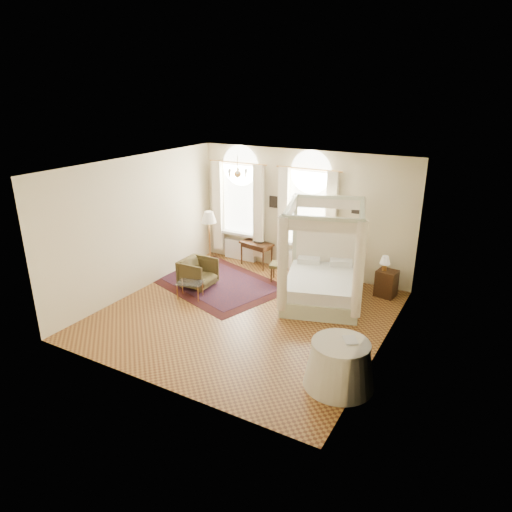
# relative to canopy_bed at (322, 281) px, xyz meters

# --- Properties ---
(ground) EXTENTS (6.00, 6.00, 0.00)m
(ground) POSITION_rel_canopy_bed_xyz_m (-1.23, -1.43, -0.53)
(ground) COLOR olive
(ground) RESTS_ON ground
(room_walls) EXTENTS (6.00, 6.00, 6.00)m
(room_walls) POSITION_rel_canopy_bed_xyz_m (-1.23, -1.43, 1.45)
(room_walls) COLOR beige
(room_walls) RESTS_ON ground
(window_left) EXTENTS (1.62, 0.27, 3.29)m
(window_left) POSITION_rel_canopy_bed_xyz_m (-3.13, 1.45, 0.96)
(window_left) COLOR white
(window_left) RESTS_ON room_walls
(window_right) EXTENTS (1.62, 0.27, 3.29)m
(window_right) POSITION_rel_canopy_bed_xyz_m (-1.03, 1.45, 0.96)
(window_right) COLOR white
(window_right) RESTS_ON room_walls
(chandelier) EXTENTS (0.51, 0.45, 0.50)m
(chandelier) POSITION_rel_canopy_bed_xyz_m (-2.13, -0.23, 2.37)
(chandelier) COLOR #C98C43
(chandelier) RESTS_ON room_walls
(wall_pictures) EXTENTS (2.54, 0.03, 0.39)m
(wall_pictures) POSITION_rel_canopy_bed_xyz_m (-1.15, 1.54, 1.36)
(wall_pictures) COLOR black
(wall_pictures) RESTS_ON room_walls
(canopy_bed) EXTENTS (2.30, 2.56, 2.34)m
(canopy_bed) POSITION_rel_canopy_bed_xyz_m (0.00, 0.00, 0.00)
(canopy_bed) COLOR #BABF9B
(canopy_bed) RESTS_ON ground
(nightstand) EXTENTS (0.51, 0.47, 0.65)m
(nightstand) POSITION_rel_canopy_bed_xyz_m (1.25, 1.07, -0.20)
(nightstand) COLOR #3D2210
(nightstand) RESTS_ON ground
(nightstand_lamp) EXTENTS (0.25, 0.25, 0.36)m
(nightstand_lamp) POSITION_rel_canopy_bed_xyz_m (1.17, 1.06, 0.36)
(nightstand_lamp) COLOR #C98C43
(nightstand_lamp) RESTS_ON nightstand
(writing_desk) EXTENTS (1.00, 0.66, 0.69)m
(writing_desk) POSITION_rel_canopy_bed_xyz_m (-2.47, 1.27, 0.06)
(writing_desk) COLOR #3D2210
(writing_desk) RESTS_ON ground
(laptop) EXTENTS (0.33, 0.23, 0.03)m
(laptop) POSITION_rel_canopy_bed_xyz_m (-2.43, 1.33, 0.17)
(laptop) COLOR black
(laptop) RESTS_ON writing_desk
(stool) EXTENTS (0.51, 0.51, 0.48)m
(stool) POSITION_rel_canopy_bed_xyz_m (-1.45, 0.62, -0.14)
(stool) COLOR #40381B
(stool) RESTS_ON ground
(armchair) EXTENTS (0.82, 0.80, 0.73)m
(armchair) POSITION_rel_canopy_bed_xyz_m (-3.06, -0.71, -0.17)
(armchair) COLOR #44381D
(armchair) RESTS_ON ground
(coffee_table) EXTENTS (0.70, 0.58, 0.41)m
(coffee_table) POSITION_rel_canopy_bed_xyz_m (-2.82, -1.37, -0.16)
(coffee_table) COLOR silver
(coffee_table) RESTS_ON ground
(floor_lamp) EXTENTS (0.42, 0.42, 1.62)m
(floor_lamp) POSITION_rel_canopy_bed_xyz_m (-3.54, 0.52, 0.85)
(floor_lamp) COLOR #C98C43
(floor_lamp) RESTS_ON ground
(oriental_rug) EXTENTS (3.89, 3.29, 0.01)m
(oriental_rug) POSITION_rel_canopy_bed_xyz_m (-2.73, -0.32, -0.53)
(oriental_rug) COLOR #3F130F
(oriental_rug) RESTS_ON ground
(side_table) EXTENTS (1.20, 1.20, 0.82)m
(side_table) POSITION_rel_canopy_bed_xyz_m (1.47, -2.89, -0.13)
(side_table) COLOR beige
(side_table) RESTS_ON ground
(book) EXTENTS (0.33, 0.36, 0.03)m
(book) POSITION_rel_canopy_bed_xyz_m (1.49, -2.81, 0.30)
(book) COLOR black
(book) RESTS_ON side_table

